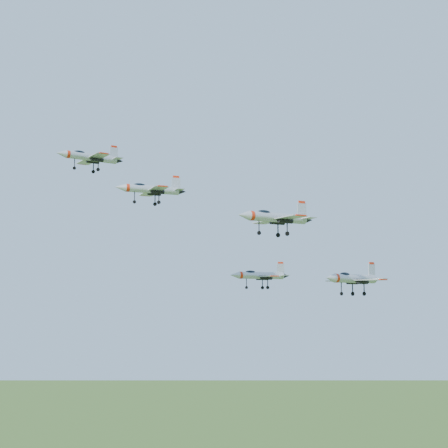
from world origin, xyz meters
TOP-DOWN VIEW (x-y plane):
  - jet_lead at (-15.29, 13.37)m, footprint 12.40×10.25m
  - jet_left_high at (-9.98, -1.30)m, footprint 11.64×9.69m
  - jet_right_high at (0.39, -20.67)m, footprint 12.33×10.11m
  - jet_left_low at (14.97, 5.91)m, footprint 12.16×10.13m
  - jet_right_low at (17.39, -16.85)m, footprint 12.64×10.57m

SIDE VIEW (x-z plane):
  - jet_right_low at x=17.39m, z-range 132.47..135.86m
  - jet_left_low at x=14.97m, z-range 133.69..136.94m
  - jet_right_high at x=0.39m, z-range 140.50..143.81m
  - jet_left_high at x=-9.98m, z-range 146.56..149.67m
  - jet_lead at x=-15.29m, z-range 153.95..157.27m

